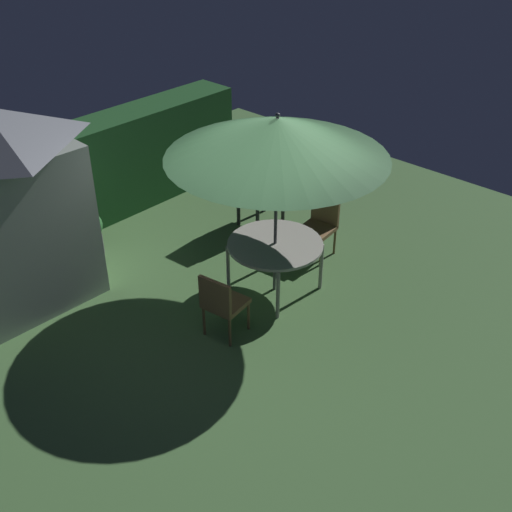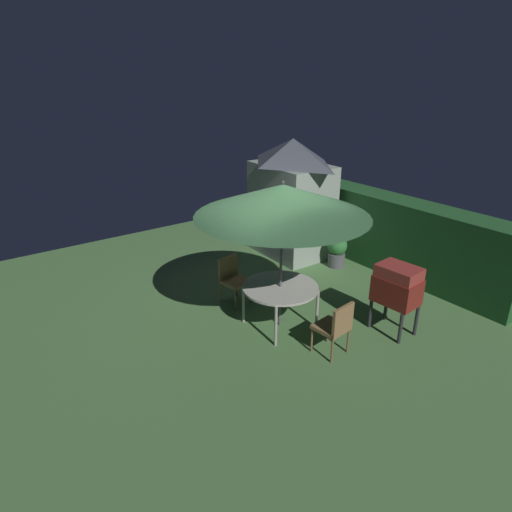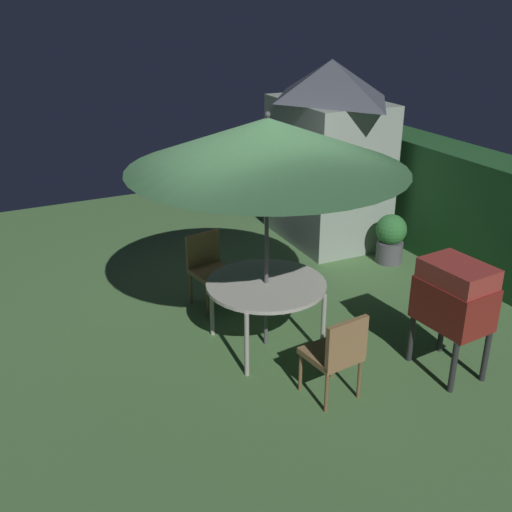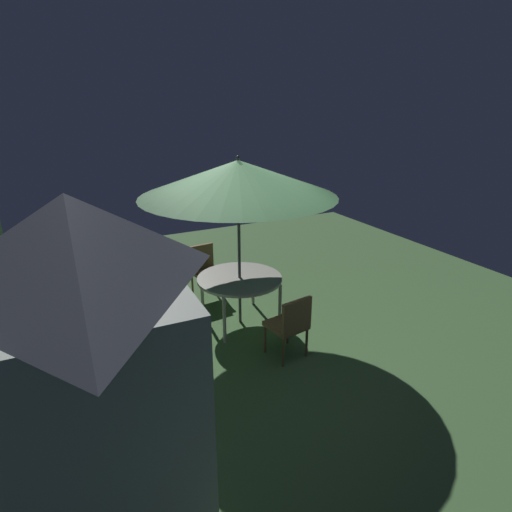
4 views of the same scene
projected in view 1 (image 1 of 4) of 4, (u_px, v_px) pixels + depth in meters
The scene contains 9 objects.
ground_plane at pixel (248, 305), 8.53m from camera, with size 11.00×11.00×0.00m, color #47703D.
hedge_backdrop at pixel (88, 175), 10.10m from camera, with size 5.81×0.74×1.61m.
garden_shed at pixel (6, 210), 7.91m from camera, with size 1.97×1.40×2.72m.
patio_table at pixel (275, 247), 8.48m from camera, with size 1.29×1.29×0.75m.
patio_umbrella at pixel (277, 138), 7.64m from camera, with size 2.80×2.80×2.56m.
bbq_grill at pixel (261, 175), 10.00m from camera, with size 0.74×0.56×1.20m.
chair_near_shed at pixel (222, 302), 7.73m from camera, with size 0.53×0.52×0.90m.
chair_far_side at pixel (320, 223), 9.38m from camera, with size 0.51×0.51×0.90m.
potted_plant_by_shed at pixel (89, 233), 9.41m from camera, with size 0.44×0.44×0.72m.
Camera 1 is at (-4.94, -4.71, 5.17)m, focal length 44.46 mm.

